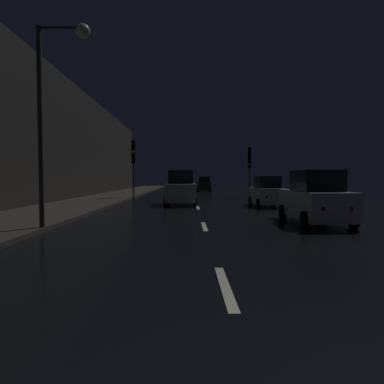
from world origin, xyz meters
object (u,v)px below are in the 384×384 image
at_px(traffic_light_far_left, 133,156).
at_px(streetlamp_overhead, 55,93).
at_px(car_parked_right_far, 267,192).
at_px(car_parked_right_near, 315,199).
at_px(car_approaching_headlights, 181,189).
at_px(traffic_light_far_right, 250,161).
at_px(car_distant_taillights, 204,185).

xyz_separation_m(traffic_light_far_left, streetlamp_overhead, (0.28, -17.12, 0.91)).
bearing_deg(traffic_light_far_left, car_parked_right_far, 40.57).
bearing_deg(car_parked_right_near, car_parked_right_far, 0.00).
relative_size(streetlamp_overhead, car_parked_right_far, 1.80).
relative_size(car_approaching_headlights, car_parked_right_near, 1.09).
relative_size(traffic_light_far_right, car_parked_right_near, 1.13).
relative_size(traffic_light_far_right, streetlamp_overhead, 0.69).
bearing_deg(car_distant_taillights, traffic_light_far_left, 157.24).
height_order(traffic_light_far_left, car_parked_right_far, traffic_light_far_left).
relative_size(car_approaching_headlights, car_distant_taillights, 1.16).
relative_size(car_parked_right_far, car_distant_taillights, 0.96).
height_order(car_parked_right_far, car_distant_taillights, car_distant_taillights).
distance_m(car_parked_right_near, car_parked_right_far, 7.89).
bearing_deg(streetlamp_overhead, car_distant_taillights, 79.08).
distance_m(car_parked_right_far, car_distant_taillights, 23.22).
distance_m(streetlamp_overhead, car_parked_right_near, 9.95).
relative_size(streetlamp_overhead, car_parked_right_near, 1.63).
height_order(traffic_light_far_right, streetlamp_overhead, streetlamp_overhead).
relative_size(traffic_light_far_right, car_approaching_headlights, 1.03).
bearing_deg(streetlamp_overhead, traffic_light_far_right, 63.78).
height_order(traffic_light_far_left, car_approaching_headlights, traffic_light_far_left).
bearing_deg(car_distant_taillights, car_parked_right_far, -173.21).
relative_size(streetlamp_overhead, car_distant_taillights, 1.73).
xyz_separation_m(traffic_light_far_right, streetlamp_overhead, (-9.90, -20.09, 1.15)).
bearing_deg(car_parked_right_far, car_parked_right_near, -180.00).
xyz_separation_m(traffic_light_far_left, car_parked_right_near, (9.38, -15.15, -2.58)).
bearing_deg(traffic_light_far_left, car_distant_taillights, 145.53).
bearing_deg(traffic_light_far_right, car_distant_taillights, -156.71).
relative_size(car_approaching_headlights, car_parked_right_far, 1.20).
bearing_deg(car_parked_right_far, car_approaching_headlights, 74.30).
relative_size(car_parked_right_near, car_parked_right_far, 1.10).
xyz_separation_m(traffic_light_far_right, car_parked_right_far, (-0.80, -10.22, -2.43)).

